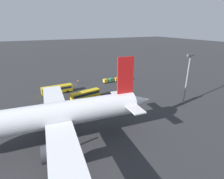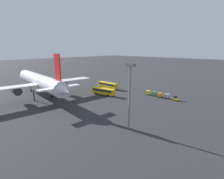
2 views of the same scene
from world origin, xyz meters
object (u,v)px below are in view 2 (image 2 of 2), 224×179
(shuttle_bus_near, at_px, (108,85))
(cargo_cart_grey, at_px, (167,96))
(cargo_cart_yellow, at_px, (148,92))
(cargo_cart_green, at_px, (154,93))
(cargo_cart_orange, at_px, (160,95))
(worker_person, at_px, (135,87))
(shuttle_bus_far, at_px, (103,91))
(airplane, at_px, (41,82))
(baggage_tug, at_px, (176,98))

(shuttle_bus_near, bearing_deg, cargo_cart_grey, -175.40)
(shuttle_bus_near, relative_size, cargo_cart_yellow, 5.66)
(cargo_cart_green, bearing_deg, cargo_cart_grey, -178.91)
(shuttle_bus_near, distance_m, cargo_cart_orange, 30.00)
(cargo_cart_yellow, bearing_deg, worker_person, -23.50)
(shuttle_bus_near, height_order, shuttle_bus_far, shuttle_bus_far)
(airplane, height_order, shuttle_bus_far, airplane)
(airplane, bearing_deg, cargo_cart_grey, -131.53)
(worker_person, relative_size, cargo_cart_green, 0.79)
(cargo_cart_green, bearing_deg, shuttle_bus_far, 40.21)
(cargo_cart_yellow, bearing_deg, shuttle_bus_far, 45.35)
(shuttle_bus_near, height_order, cargo_cart_orange, shuttle_bus_near)
(worker_person, bearing_deg, baggage_tug, 168.51)
(worker_person, bearing_deg, cargo_cart_orange, 163.09)
(baggage_tug, bearing_deg, cargo_cart_green, -1.61)
(baggage_tug, xyz_separation_m, cargo_cart_grey, (4.11, -0.14, 0.25))
(airplane, xyz_separation_m, cargo_cart_yellow, (-30.17, -37.70, -6.22))
(airplane, xyz_separation_m, baggage_tug, (-43.55, -37.82, -6.47))
(airplane, bearing_deg, cargo_cart_green, -126.75)
(cargo_cart_orange, height_order, cargo_cart_yellow, same)
(baggage_tug, distance_m, cargo_cart_grey, 4.12)
(cargo_cart_grey, height_order, cargo_cart_green, same)
(shuttle_bus_near, xyz_separation_m, worker_person, (-11.39, -9.19, -1.06))
(cargo_cart_grey, bearing_deg, worker_person, -13.27)
(cargo_cart_orange, bearing_deg, airplane, 45.84)
(cargo_cart_grey, bearing_deg, cargo_cart_yellow, 1.52)
(shuttle_bus_far, bearing_deg, cargo_cart_yellow, -145.68)
(cargo_cart_orange, bearing_deg, cargo_cart_yellow, -2.58)
(cargo_cart_grey, height_order, cargo_cart_yellow, same)
(cargo_cart_yellow, bearing_deg, cargo_cart_orange, 177.42)
(cargo_cart_grey, bearing_deg, shuttle_bus_near, 7.15)
(shuttle_bus_far, relative_size, cargo_cart_grey, 5.40)
(baggage_tug, relative_size, cargo_cart_green, 1.10)
(shuttle_bus_far, height_order, baggage_tug, shuttle_bus_far)
(baggage_tug, xyz_separation_m, cargo_cart_orange, (7.20, 0.39, 0.25))
(worker_person, height_order, cargo_cart_yellow, cargo_cart_yellow)
(shuttle_bus_far, distance_m, cargo_cart_grey, 28.59)
(shuttle_bus_far, distance_m, worker_person, 20.57)
(shuttle_bus_near, bearing_deg, cargo_cart_green, -174.02)
(airplane, relative_size, cargo_cart_yellow, 23.96)
(cargo_cart_grey, relative_size, cargo_cart_orange, 1.00)
(airplane, relative_size, cargo_cart_orange, 23.96)
(shuttle_bus_far, height_order, cargo_cart_grey, shuttle_bus_far)
(shuttle_bus_far, relative_size, cargo_cart_yellow, 5.40)
(shuttle_bus_far, bearing_deg, worker_person, -108.49)
(worker_person, bearing_deg, cargo_cart_yellow, 156.50)
(shuttle_bus_far, height_order, worker_person, shuttle_bus_far)
(cargo_cart_orange, distance_m, cargo_cart_green, 3.11)
(shuttle_bus_near, distance_m, cargo_cart_green, 26.99)
(shuttle_bus_near, height_order, worker_person, shuttle_bus_near)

